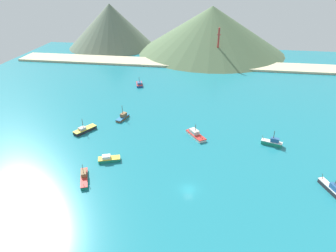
% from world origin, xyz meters
% --- Properties ---
extents(ground, '(260.00, 280.00, 0.50)m').
position_xyz_m(ground, '(0.00, 30.00, -0.25)').
color(ground, teal).
extents(fishing_boat_0, '(7.19, 9.13, 5.59)m').
position_xyz_m(fishing_boat_0, '(-41.82, 27.39, 0.80)').
color(fishing_boat_0, '#232328').
rests_on(fishing_boat_0, ground).
extents(fishing_boat_1, '(4.15, 7.53, 5.92)m').
position_xyz_m(fishing_boat_1, '(-30.58, 40.03, 0.84)').
color(fishing_boat_1, brown).
rests_on(fishing_boat_1, ground).
extents(fishing_boat_2, '(7.37, 4.05, 5.58)m').
position_xyz_m(fishing_boat_2, '(26.77, 27.98, 1.08)').
color(fishing_boat_2, '#198466').
rests_on(fishing_boat_2, ground).
extents(fishing_boat_3, '(5.43, 9.54, 5.11)m').
position_xyz_m(fishing_boat_3, '(-30.65, -0.11, 0.77)').
color(fishing_boat_3, '#198466').
rests_on(fishing_boat_3, ground).
extents(fishing_boat_4, '(7.42, 4.71, 2.14)m').
position_xyz_m(fishing_boat_4, '(-26.57, 10.08, 0.79)').
color(fishing_boat_4, '#198466').
rests_on(fishing_boat_4, ground).
extents(fishing_boat_5, '(4.85, 7.87, 4.82)m').
position_xyz_m(fishing_boat_5, '(-33.02, 79.37, 0.79)').
color(fishing_boat_5, '#14478C').
rests_on(fishing_boat_5, ground).
extents(fishing_boat_6, '(5.26, 9.65, 5.81)m').
position_xyz_m(fishing_boat_6, '(39.32, 4.55, 1.05)').
color(fishing_boat_6, '#232328').
rests_on(fishing_boat_6, ground).
extents(fishing_boat_7, '(8.16, 9.47, 4.82)m').
position_xyz_m(fishing_boat_7, '(-0.21, 30.07, 0.84)').
color(fishing_boat_7, silver).
rests_on(fishing_boat_7, ground).
extents(beach_strip, '(247.00, 17.73, 1.20)m').
position_xyz_m(beach_strip, '(0.00, 121.81, 0.60)').
color(beach_strip, beige).
rests_on(beach_strip, ground).
extents(hill_west, '(65.51, 65.51, 31.51)m').
position_xyz_m(hill_west, '(-74.37, 162.10, 15.75)').
color(hill_west, '#60705B').
rests_on(hill_west, ground).
extents(hill_central, '(105.23, 105.23, 31.55)m').
position_xyz_m(hill_central, '(1.90, 157.24, 15.78)').
color(hill_central, '#56704C').
rests_on(hill_central, ground).
extents(radio_tower, '(2.29, 1.83, 22.87)m').
position_xyz_m(radio_tower, '(6.92, 123.60, 11.66)').
color(radio_tower, '#B7332D').
rests_on(radio_tower, ground).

